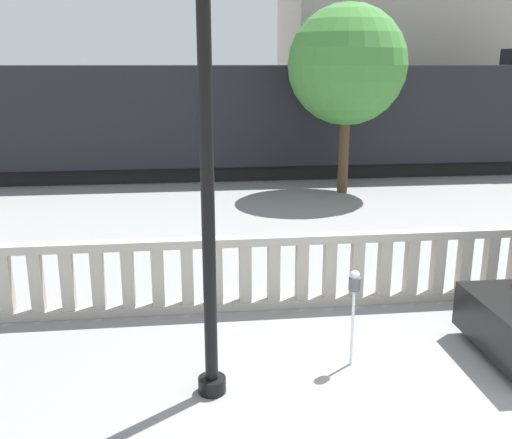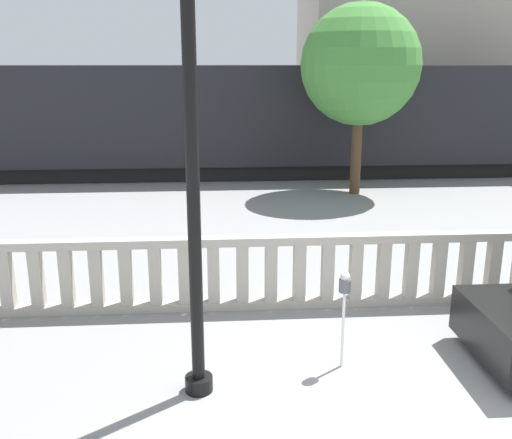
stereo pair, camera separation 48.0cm
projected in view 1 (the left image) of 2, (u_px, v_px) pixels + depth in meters
The scene contains 6 objects.
ground_plane at pixel (391, 412), 6.90m from camera, with size 160.00×160.00×0.00m, color gray.
balustrade at pixel (330, 270), 9.80m from camera, with size 17.15×0.24×1.28m.
lamppost at pixel (206, 144), 6.47m from camera, with size 0.36×0.36×6.45m.
parking_meter at pixel (354, 290), 7.70m from camera, with size 0.16×0.16×1.40m.
train_near at pixel (208, 120), 20.61m from camera, with size 29.56×2.71×4.58m.
tree_left at pixel (347, 65), 17.47m from camera, with size 3.67×3.67×5.84m.
Camera 1 is at (-2.34, -5.79, 4.09)m, focal length 40.00 mm.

